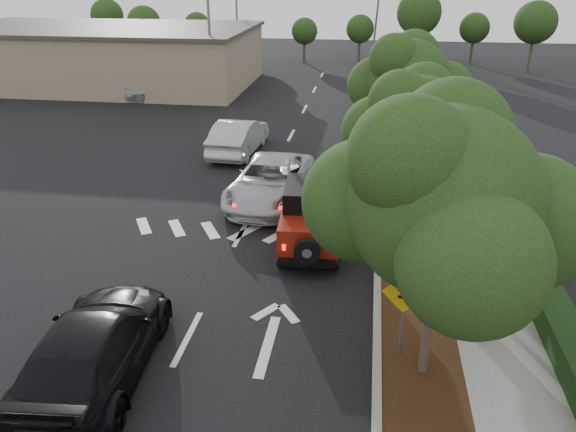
% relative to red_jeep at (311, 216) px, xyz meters
% --- Properties ---
extents(ground, '(120.00, 120.00, 0.00)m').
position_rel_red_jeep_xyz_m(ground, '(-2.44, -5.41, -1.06)').
color(ground, black).
rests_on(ground, ground).
extents(curb, '(0.20, 70.00, 0.15)m').
position_rel_red_jeep_xyz_m(curb, '(2.16, 6.59, -0.98)').
color(curb, '#9E9B93').
rests_on(curb, ground).
extents(planting_strip, '(1.80, 70.00, 0.12)m').
position_rel_red_jeep_xyz_m(planting_strip, '(3.16, 6.59, -1.00)').
color(planting_strip, black).
rests_on(planting_strip, ground).
extents(sidewalk, '(2.00, 70.00, 0.12)m').
position_rel_red_jeep_xyz_m(sidewalk, '(5.06, 6.59, -1.00)').
color(sidewalk, gray).
rests_on(sidewalk, ground).
extents(hedge, '(0.80, 70.00, 0.80)m').
position_rel_red_jeep_xyz_m(hedge, '(6.46, 6.59, -0.66)').
color(hedge, black).
rests_on(hedge, ground).
extents(commercial_building, '(22.00, 12.00, 4.00)m').
position_rel_red_jeep_xyz_m(commercial_building, '(-18.44, 24.59, 0.94)').
color(commercial_building, gray).
rests_on(commercial_building, ground).
extents(transmission_tower, '(7.00, 4.00, 28.00)m').
position_rel_red_jeep_xyz_m(transmission_tower, '(3.56, 42.59, -1.06)').
color(transmission_tower, slate).
rests_on(transmission_tower, ground).
extents(street_tree_near, '(3.80, 3.80, 5.92)m').
position_rel_red_jeep_xyz_m(street_tree_near, '(3.16, -5.91, -1.06)').
color(street_tree_near, black).
rests_on(street_tree_near, ground).
extents(street_tree_mid, '(3.20, 3.20, 5.32)m').
position_rel_red_jeep_xyz_m(street_tree_mid, '(3.16, 1.09, -1.06)').
color(street_tree_mid, black).
rests_on(street_tree_mid, ground).
extents(street_tree_far, '(3.40, 3.40, 5.62)m').
position_rel_red_jeep_xyz_m(street_tree_far, '(3.16, 7.59, -1.06)').
color(street_tree_far, black).
rests_on(street_tree_far, ground).
extents(light_pole_a, '(2.00, 0.22, 9.00)m').
position_rel_red_jeep_xyz_m(light_pole_a, '(-8.94, 20.59, -1.06)').
color(light_pole_a, slate).
rests_on(light_pole_a, ground).
extents(light_pole_b, '(2.00, 0.22, 9.00)m').
position_rel_red_jeep_xyz_m(light_pole_b, '(-9.94, 32.59, -1.06)').
color(light_pole_b, slate).
rests_on(light_pole_b, ground).
extents(red_jeep, '(2.03, 4.15, 2.08)m').
position_rel_red_jeep_xyz_m(red_jeep, '(0.00, 0.00, 0.00)').
color(red_jeep, black).
rests_on(red_jeep, ground).
extents(silver_suv_ahead, '(3.05, 5.91, 1.59)m').
position_rel_red_jeep_xyz_m(silver_suv_ahead, '(-1.94, 3.53, -0.26)').
color(silver_suv_ahead, '#B9BBC1').
rests_on(silver_suv_ahead, ground).
extents(black_suv_oncoming, '(2.70, 5.73, 1.61)m').
position_rel_red_jeep_xyz_m(black_suv_oncoming, '(-3.94, -7.04, -0.25)').
color(black_suv_oncoming, black).
rests_on(black_suv_oncoming, ground).
extents(silver_sedan_oncoming, '(2.06, 5.11, 1.65)m').
position_rel_red_jeep_xyz_m(silver_sedan_oncoming, '(-4.51, 9.23, -0.23)').
color(silver_sedan_oncoming, '#B2B6BA').
rests_on(silver_sedan_oncoming, ground).
extents(parked_suv, '(4.38, 2.75, 1.39)m').
position_rel_red_jeep_xyz_m(parked_suv, '(-12.46, 19.55, -0.36)').
color(parked_suv, '#A3A5AB').
rests_on(parked_suv, ground).
extents(speed_hump_sign, '(1.01, 0.11, 2.14)m').
position_rel_red_jeep_xyz_m(speed_hump_sign, '(2.66, -5.39, 0.43)').
color(speed_hump_sign, slate).
rests_on(speed_hump_sign, ground).
extents(terracotta_planter, '(0.74, 0.74, 1.29)m').
position_rel_red_jeep_xyz_m(terracotta_planter, '(4.62, -4.21, -0.19)').
color(terracotta_planter, brown).
rests_on(terracotta_planter, ground).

